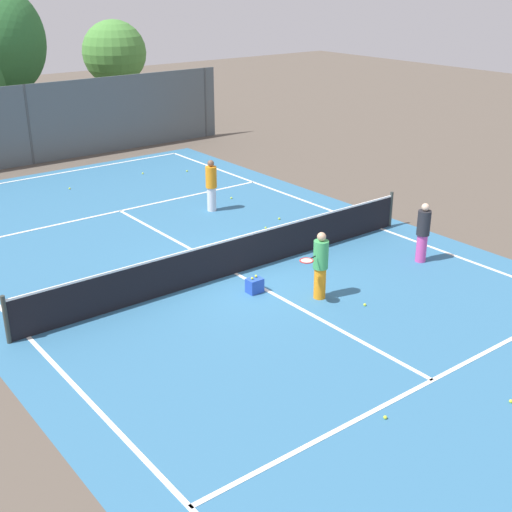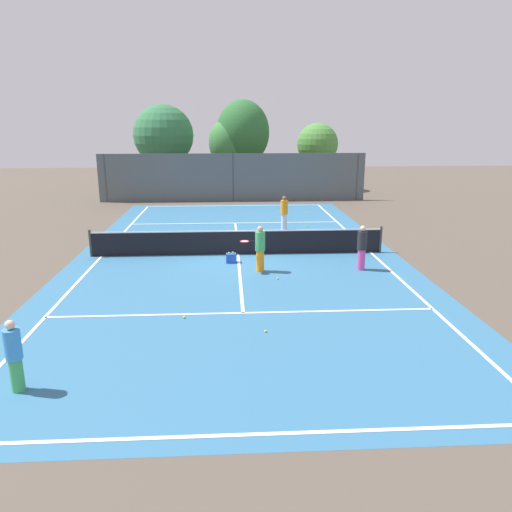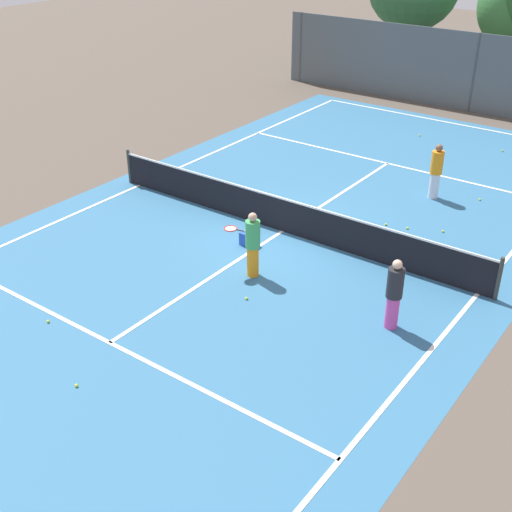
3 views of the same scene
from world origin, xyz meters
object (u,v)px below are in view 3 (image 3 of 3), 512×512
Objects in this scene: tennis_ball_3 at (246,298)px; tennis_ball_7 at (502,151)px; tennis_ball_10 at (420,135)px; ball_crate at (248,239)px; tennis_ball_4 at (214,183)px; tennis_ball_5 at (407,228)px; tennis_ball_1 at (48,321)px; player_3 at (394,293)px; tennis_ball_0 at (480,200)px; player_1 at (252,244)px; tennis_ball_8 at (76,386)px; tennis_ball_9 at (386,224)px; player_0 at (436,171)px; tennis_ball_2 at (443,231)px.

tennis_ball_7 is at bearing 83.57° from tennis_ball_3.
tennis_ball_7 and tennis_ball_10 have the same top height.
ball_crate is 6.45× the size of tennis_ball_4.
ball_crate reaches higher than tennis_ball_5.
player_3 is at bearing 35.08° from tennis_ball_1.
player_1 is at bearing -110.93° from tennis_ball_0.
ball_crate reaches higher than tennis_ball_3.
tennis_ball_5 and tennis_ball_8 have the same top height.
player_3 reaches higher than tennis_ball_4.
tennis_ball_9 is (-0.65, -7.91, 0.00)m from tennis_ball_7.
player_3 is at bearing -84.09° from tennis_ball_0.
player_0 is 25.79× the size of tennis_ball_3.
player_1 is 25.37× the size of tennis_ball_9.
tennis_ball_8 and tennis_ball_10 have the same top height.
tennis_ball_4 is at bearing 141.36° from ball_crate.
tennis_ball_7 is at bearing 97.66° from player_3.
tennis_ball_2 is at bearing 68.81° from tennis_ball_3.
tennis_ball_5 is 10.13m from tennis_ball_8.
player_3 is 7.72m from tennis_ball_0.
tennis_ball_3 is at bearing -53.99° from ball_crate.
tennis_ball_2 is 0.96m from tennis_ball_5.
tennis_ball_2 and tennis_ball_4 have the same top height.
tennis_ball_2 is at bearing 99.80° from player_3.
tennis_ball_0 is (-0.79, 7.64, -0.81)m from player_3.
tennis_ball_2 is 10.73m from tennis_ball_8.
player_3 is at bearing -82.34° from tennis_ball_7.
tennis_ball_3 is at bearing -44.56° from tennis_ball_4.
tennis_ball_3 is at bearing -105.35° from tennis_ball_0.
tennis_ball_10 is (-3.02, 7.59, 0.00)m from tennis_ball_5.
tennis_ball_8 is 17.50m from tennis_ball_10.
tennis_ball_1 is 9.47m from tennis_ball_9.
tennis_ball_1 is (-2.37, -4.28, -0.83)m from player_1.
tennis_ball_1 is 1.00× the size of tennis_ball_2.
tennis_ball_4 is 5.79m from tennis_ball_9.
tennis_ball_10 is (-3.89, 7.19, 0.00)m from tennis_ball_2.
tennis_ball_7 is (-0.87, 4.68, 0.00)m from tennis_ball_0.
tennis_ball_0 is 3.22m from tennis_ball_5.
tennis_ball_5 is (1.98, 4.55, -0.83)m from player_1.
tennis_ball_3 is at bearing -60.46° from player_1.
tennis_ball_1 is (-6.08, -4.27, -0.81)m from player_3.
player_0 is 12.01m from tennis_ball_1.
ball_crate is 7.55m from tennis_ball_0.
tennis_ball_10 is (-4.75, 12.15, -0.81)m from player_3.
tennis_ball_3 is at bearing -104.50° from tennis_ball_5.
tennis_ball_10 is at bearing 111.35° from player_3.
player_0 is 25.79× the size of tennis_ball_5.
player_3 reaches higher than tennis_ball_3.
tennis_ball_3 is 6.90m from tennis_ball_4.
tennis_ball_5 is (0.31, -2.45, -0.84)m from player_0.
tennis_ball_1 is 2.42m from tennis_ball_8.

